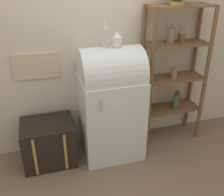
# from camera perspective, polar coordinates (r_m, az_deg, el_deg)

# --- Properties ---
(ground_plane) EXTENTS (12.00, 12.00, 0.00)m
(ground_plane) POSITION_cam_1_polar(r_m,az_deg,el_deg) (3.30, 0.92, -13.58)
(ground_plane) COLOR #7A664C
(wall_back) EXTENTS (7.00, 0.09, 2.70)m
(wall_back) POSITION_cam_1_polar(r_m,az_deg,el_deg) (3.18, -2.10, 12.34)
(wall_back) COLOR beige
(wall_back) RESTS_ON ground_plane
(refrigerator) EXTENTS (0.71, 0.66, 1.36)m
(refrigerator) POSITION_cam_1_polar(r_m,az_deg,el_deg) (3.10, -0.27, -0.81)
(refrigerator) COLOR silver
(refrigerator) RESTS_ON ground_plane
(suitcase_trunk) EXTENTS (0.60, 0.51, 0.52)m
(suitcase_trunk) POSITION_cam_1_polar(r_m,az_deg,el_deg) (3.26, -13.56, -9.29)
(suitcase_trunk) COLOR black
(suitcase_trunk) RESTS_ON ground_plane
(shelf_unit) EXTENTS (0.80, 0.35, 1.76)m
(shelf_unit) POSITION_cam_1_polar(r_m,az_deg,el_deg) (3.40, 13.44, 6.33)
(shelf_unit) COLOR brown
(shelf_unit) RESTS_ON ground_plane
(vase_left) EXTENTS (0.08, 0.08, 0.29)m
(vase_left) POSITION_cam_1_polar(r_m,az_deg,el_deg) (2.83, -1.43, 13.68)
(vase_left) COLOR beige
(vase_left) RESTS_ON refrigerator
(vase_center) EXTENTS (0.10, 0.10, 0.16)m
(vase_center) POSITION_cam_1_polar(r_m,az_deg,el_deg) (2.86, 1.07, 12.59)
(vase_center) COLOR white
(vase_center) RESTS_ON refrigerator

